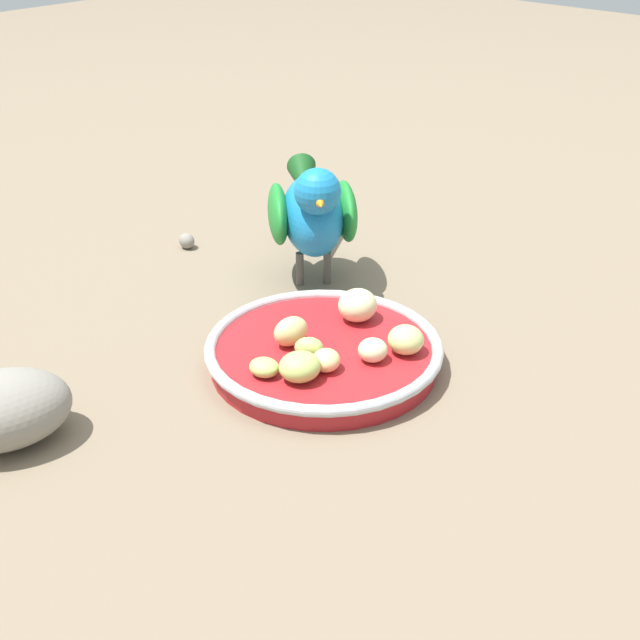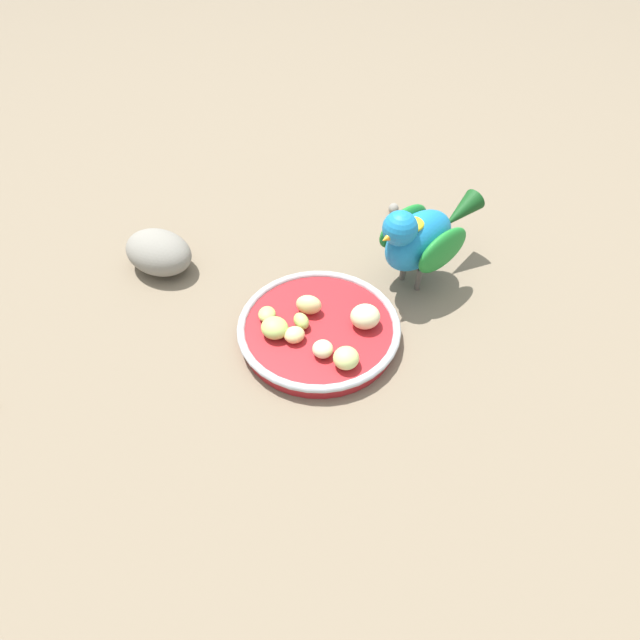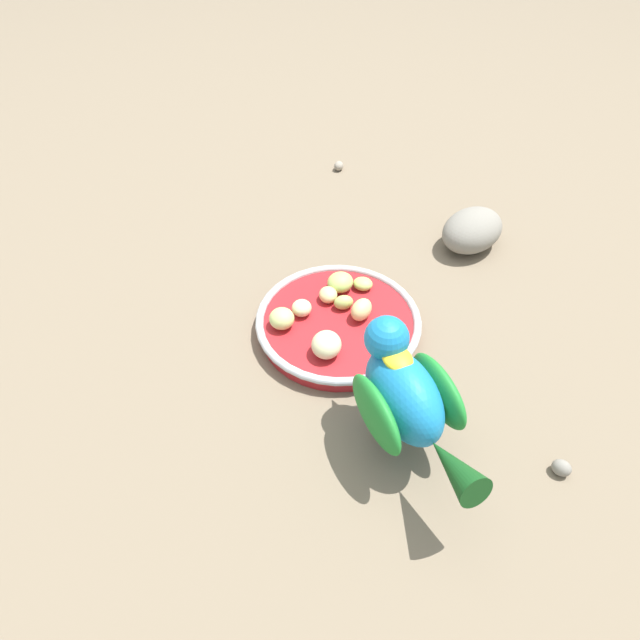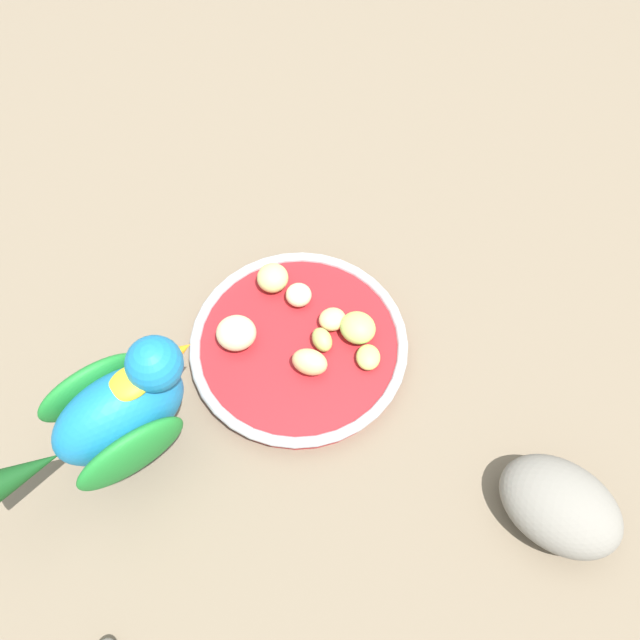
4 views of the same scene
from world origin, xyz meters
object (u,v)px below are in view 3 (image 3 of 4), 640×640
object	(u,v)px
apple_piece_2	(326,345)
apple_piece_3	(343,302)
apple_piece_1	(340,282)
rock_large	(472,230)
apple_piece_5	(328,295)
apple_piece_4	(361,310)
pebble_0	(561,468)
feeding_bowl	(338,323)
apple_piece_6	(302,308)
parrot	(406,395)
apple_piece_0	(363,284)
apple_piece_7	(282,319)
pebble_1	(339,166)

from	to	relation	value
apple_piece_2	apple_piece_3	distance (m)	0.08
apple_piece_1	rock_large	bearing A→B (deg)	-33.21
apple_piece_5	apple_piece_4	bearing A→B (deg)	-101.71
apple_piece_1	pebble_0	size ratio (longest dim) A/B	1.79
feeding_bowl	apple_piece_6	world-z (taller)	apple_piece_6
apple_piece_4	parrot	bearing A→B (deg)	-143.54
apple_piece_3	apple_piece_1	bearing A→B (deg)	31.08
feeding_bowl	parrot	xyz separation A→B (m)	(-0.13, -0.13, 0.07)
apple_piece_6	rock_large	size ratio (longest dim) A/B	0.25
apple_piece_0	apple_piece_5	xyz separation A→B (m)	(-0.04, 0.03, 0.00)
feeding_bowl	rock_large	world-z (taller)	rock_large
apple_piece_5	apple_piece_7	xyz separation A→B (m)	(-0.07, 0.03, 0.00)
apple_piece_2	apple_piece_7	bearing A→B (deg)	75.93
pebble_0	feeding_bowl	bearing A→B (deg)	73.58
feeding_bowl	apple_piece_6	distance (m)	0.05
feeding_bowl	apple_piece_4	bearing A→B (deg)	-55.48
apple_piece_7	pebble_0	xyz separation A→B (m)	(-0.05, -0.36, -0.02)
parrot	apple_piece_7	bearing A→B (deg)	17.30
apple_piece_7	parrot	distance (m)	0.22
apple_piece_3	apple_piece_6	size ratio (longest dim) A/B	0.98
apple_piece_4	pebble_0	distance (m)	0.30
rock_large	pebble_1	distance (m)	0.31
apple_piece_6	rock_large	bearing A→B (deg)	-30.50
apple_piece_1	parrot	size ratio (longest dim) A/B	0.21
apple_piece_1	pebble_1	bearing A→B (deg)	24.57
parrot	pebble_1	bearing A→B (deg)	-18.29
apple_piece_1	apple_piece_7	size ratio (longest dim) A/B	1.11
apple_piece_0	apple_piece_7	world-z (taller)	apple_piece_7
apple_piece_0	rock_large	distance (m)	0.22
parrot	pebble_0	xyz separation A→B (m)	(0.04, -0.17, -0.07)
feeding_bowl	apple_piece_3	size ratio (longest dim) A/B	8.40
apple_piece_3	apple_piece_7	size ratio (longest dim) A/B	0.79
parrot	pebble_0	distance (m)	0.19
apple_piece_6	parrot	size ratio (longest dim) A/B	0.15
apple_piece_4	apple_piece_2	bearing A→B (deg)	169.58
apple_piece_0	pebble_0	xyz separation A→B (m)	(-0.16, -0.30, -0.02)
apple_piece_2	apple_piece_7	size ratio (longest dim) A/B	1.20
apple_piece_2	apple_piece_6	size ratio (longest dim) A/B	1.49
apple_piece_3	pebble_1	size ratio (longest dim) A/B	1.27
feeding_bowl	pebble_1	size ratio (longest dim) A/B	10.68
pebble_1	rock_large	bearing A→B (deg)	-113.62
feeding_bowl	apple_piece_5	world-z (taller)	apple_piece_5
apple_piece_4	rock_large	xyz separation A→B (m)	(0.24, -0.09, -0.00)
apple_piece_1	apple_piece_4	world-z (taller)	apple_piece_4
apple_piece_5	parrot	distance (m)	0.23
apple_piece_4	apple_piece_5	size ratio (longest dim) A/B	1.27
apple_piece_5	pebble_1	world-z (taller)	apple_piece_5
apple_piece_0	apple_piece_5	world-z (taller)	apple_piece_5
apple_piece_4	apple_piece_5	bearing A→B (deg)	78.29
apple_piece_0	apple_piece_4	distance (m)	0.06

